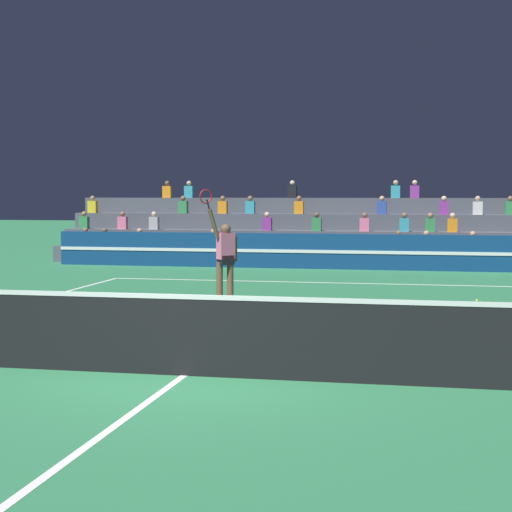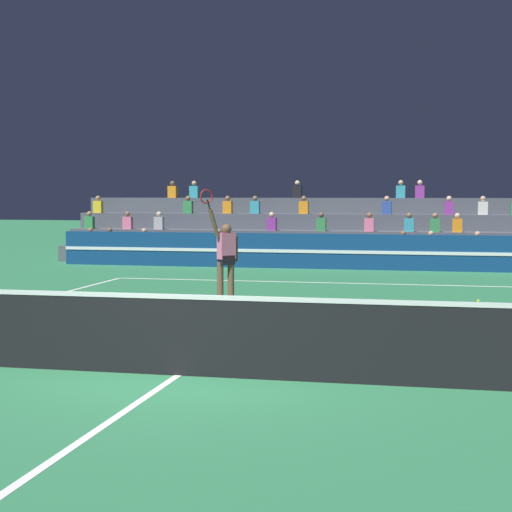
% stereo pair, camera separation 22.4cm
% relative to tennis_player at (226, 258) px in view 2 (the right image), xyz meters
% --- Properties ---
extents(ground_plane, '(120.00, 120.00, 0.00)m').
position_rel_tennis_player_xyz_m(ground_plane, '(1.22, -7.16, -0.99)').
color(ground_plane, '#2D7A4C').
extents(court_lines, '(11.10, 23.90, 0.01)m').
position_rel_tennis_player_xyz_m(court_lines, '(1.22, -7.16, -0.98)').
color(court_lines, white).
rests_on(court_lines, ground).
extents(tennis_net, '(12.00, 0.10, 1.10)m').
position_rel_tennis_player_xyz_m(tennis_net, '(1.22, -7.16, -0.44)').
color(tennis_net, black).
rests_on(tennis_net, ground).
extents(sponsor_banner_wall, '(18.00, 0.26, 1.10)m').
position_rel_tennis_player_xyz_m(sponsor_banner_wall, '(1.22, 8.90, -0.44)').
color(sponsor_banner_wall, navy).
rests_on(sponsor_banner_wall, ground).
extents(bleacher_stand, '(19.44, 3.80, 2.83)m').
position_rel_tennis_player_xyz_m(bleacher_stand, '(1.22, 12.06, -0.15)').
color(bleacher_stand, '#4C515B').
rests_on(bleacher_stand, ground).
extents(tennis_player, '(0.73, 0.73, 2.49)m').
position_rel_tennis_player_xyz_m(tennis_player, '(0.00, 0.00, 0.00)').
color(tennis_player, brown).
rests_on(tennis_player, ground).
extents(tennis_ball, '(0.07, 0.07, 0.07)m').
position_rel_tennis_player_xyz_m(tennis_ball, '(5.30, 1.35, -0.95)').
color(tennis_ball, '#C6DB33').
rests_on(tennis_ball, ground).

